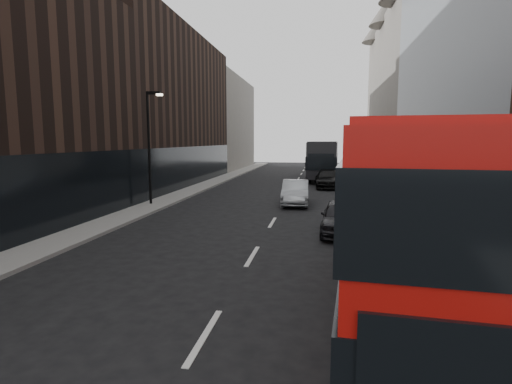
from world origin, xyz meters
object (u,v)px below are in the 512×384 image
at_px(grey_bus, 324,159).
at_px(car_c, 328,179).
at_px(red_bus, 405,219).
at_px(street_lamp, 150,140).
at_px(car_a, 341,217).
at_px(car_b, 295,192).

xyz_separation_m(grey_bus, car_c, (0.35, -8.21, -1.38)).
bearing_deg(red_bus, grey_bus, 97.32).
bearing_deg(grey_bus, car_c, -84.94).
xyz_separation_m(street_lamp, car_c, (11.24, 11.85, -3.40)).
distance_m(car_a, car_b, 8.32).
height_order(street_lamp, car_c, street_lamp).
relative_size(car_a, car_c, 0.82).
bearing_deg(car_b, red_bus, -80.51).
height_order(grey_bus, car_a, grey_bus).
height_order(street_lamp, red_bus, street_lamp).
xyz_separation_m(street_lamp, grey_bus, (10.89, 20.06, -2.02)).
bearing_deg(red_bus, car_c, 97.36).
bearing_deg(street_lamp, car_b, 13.07).
relative_size(grey_bus, car_b, 2.65).
bearing_deg(car_a, car_b, 111.06).
distance_m(street_lamp, red_bus, 19.39).
distance_m(red_bus, grey_bus, 34.85).
xyz_separation_m(car_b, car_c, (2.25, 9.77, -0.01)).
distance_m(grey_bus, car_b, 18.12).
bearing_deg(red_bus, car_a, 100.48).
xyz_separation_m(grey_bus, car_a, (0.66, -25.89, -1.41)).
height_order(car_b, car_c, car_b).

